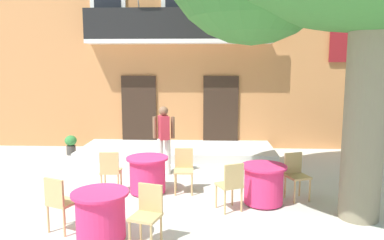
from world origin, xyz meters
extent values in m
plane|color=beige|center=(0.00, 0.00, 0.00)|extent=(120.00, 120.00, 0.00)
cube|color=#CC844C|center=(0.24, 7.00, 3.75)|extent=(13.00, 4.00, 7.50)
cube|color=#332319|center=(-1.06, 4.97, 1.15)|extent=(1.10, 0.08, 2.30)
cube|color=#332319|center=(1.54, 4.97, 1.15)|extent=(1.10, 0.08, 2.30)
cube|color=silver|center=(0.24, 4.67, 3.34)|extent=(5.60, 0.65, 0.12)
cube|color=black|center=(0.24, 4.38, 3.85)|extent=(5.60, 0.06, 0.90)
cylinder|color=#47423D|center=(-2.06, 4.70, 3.55)|extent=(0.27, 0.27, 0.30)
ellipsoid|color=#2D7533|center=(-2.06, 4.70, 3.86)|extent=(0.35, 0.35, 0.32)
cylinder|color=#995638|center=(-0.53, 4.70, 3.53)|extent=(0.36, 0.36, 0.25)
ellipsoid|color=#38843D|center=(-0.53, 4.70, 3.90)|extent=(0.46, 0.46, 0.50)
cylinder|color=#995638|center=(1.00, 4.70, 3.52)|extent=(0.33, 0.33, 0.25)
ellipsoid|color=#38843D|center=(1.00, 4.70, 3.81)|extent=(0.43, 0.43, 0.33)
cylinder|color=#995638|center=(2.54, 4.70, 3.53)|extent=(0.35, 0.35, 0.26)
ellipsoid|color=#2D7533|center=(2.54, 4.70, 3.85)|extent=(0.46, 0.46, 0.38)
cube|color=maroon|center=(5.11, 4.94, 4.12)|extent=(0.60, 0.06, 2.80)
cube|color=silver|center=(0.24, 3.96, 0.12)|extent=(5.61, 2.07, 0.25)
cylinder|color=#7F755B|center=(3.79, -0.47, 1.67)|extent=(0.67, 0.67, 3.34)
cylinder|color=#E52D66|center=(2.22, 0.12, 0.37)|extent=(0.74, 0.74, 0.68)
cylinder|color=#E52D66|center=(2.22, 0.12, 0.74)|extent=(0.86, 0.86, 0.04)
cylinder|color=#2D2823|center=(2.22, 0.12, 0.01)|extent=(0.44, 0.44, 0.03)
cylinder|color=tan|center=(3.14, 0.28, 0.23)|extent=(0.04, 0.04, 0.45)
cylinder|color=tan|center=(2.83, 0.16, 0.23)|extent=(0.04, 0.04, 0.45)
cylinder|color=tan|center=(3.02, 0.60, 0.23)|extent=(0.04, 0.04, 0.45)
cylinder|color=tan|center=(2.71, 0.48, 0.23)|extent=(0.04, 0.04, 0.45)
cube|color=tan|center=(2.93, 0.38, 0.47)|extent=(0.52, 0.52, 0.04)
cube|color=tan|center=(2.86, 0.55, 0.70)|extent=(0.37, 0.17, 0.42)
cylinder|color=tan|center=(1.32, -0.13, 0.23)|extent=(0.04, 0.04, 0.45)
cylinder|color=tan|center=(1.63, 0.02, 0.23)|extent=(0.04, 0.04, 0.45)
cylinder|color=tan|center=(1.47, -0.44, 0.23)|extent=(0.04, 0.04, 0.45)
cylinder|color=tan|center=(1.78, -0.29, 0.23)|extent=(0.04, 0.04, 0.45)
cube|color=tan|center=(1.55, -0.21, 0.47)|extent=(0.53, 0.53, 0.04)
cube|color=tan|center=(1.63, -0.37, 0.70)|extent=(0.36, 0.20, 0.42)
cylinder|color=#E52D66|center=(-0.09, 0.64, 0.37)|extent=(0.74, 0.74, 0.68)
cylinder|color=#E52D66|center=(-0.09, 0.64, 0.74)|extent=(0.86, 0.86, 0.04)
cylinder|color=#2D2823|center=(-0.09, 0.64, 0.01)|extent=(0.44, 0.44, 0.03)
cylinder|color=tan|center=(0.84, 0.51, 0.23)|extent=(0.04, 0.04, 0.45)
cylinder|color=tan|center=(0.50, 0.50, 0.23)|extent=(0.04, 0.04, 0.45)
cylinder|color=tan|center=(0.82, 0.85, 0.23)|extent=(0.04, 0.04, 0.45)
cylinder|color=tan|center=(0.48, 0.84, 0.23)|extent=(0.04, 0.04, 0.45)
cube|color=tan|center=(0.66, 0.68, 0.47)|extent=(0.42, 0.42, 0.04)
cube|color=tan|center=(0.65, 0.86, 0.70)|extent=(0.38, 0.06, 0.42)
cylinder|color=tan|center=(-1.02, 0.75, 0.23)|extent=(0.04, 0.04, 0.45)
cylinder|color=tan|center=(-0.68, 0.77, 0.23)|extent=(0.04, 0.04, 0.45)
cylinder|color=tan|center=(-1.00, 0.41, 0.23)|extent=(0.04, 0.04, 0.45)
cylinder|color=tan|center=(-0.66, 0.43, 0.23)|extent=(0.04, 0.04, 0.45)
cube|color=tan|center=(-0.84, 0.59, 0.47)|extent=(0.43, 0.43, 0.04)
cube|color=tan|center=(-0.83, 0.41, 0.70)|extent=(0.38, 0.07, 0.42)
cylinder|color=#E52D66|center=(-0.45, -1.51, 0.37)|extent=(0.74, 0.74, 0.68)
cylinder|color=#E52D66|center=(-0.45, -1.51, 0.74)|extent=(0.86, 0.86, 0.04)
cylinder|color=#2D2823|center=(-0.45, -1.51, 0.01)|extent=(0.44, 0.44, 0.03)
cylinder|color=tan|center=(-1.22, -0.99, 0.23)|extent=(0.04, 0.04, 0.45)
cylinder|color=tan|center=(-0.91, -1.12, 0.23)|extent=(0.04, 0.04, 0.45)
cylinder|color=tan|center=(-1.36, -1.30, 0.23)|extent=(0.04, 0.04, 0.45)
cylinder|color=tan|center=(-1.05, -1.43, 0.23)|extent=(0.04, 0.04, 0.45)
cube|color=tan|center=(-1.14, -1.21, 0.47)|extent=(0.53, 0.53, 0.04)
cube|color=tan|center=(-1.21, -1.37, 0.70)|extent=(0.36, 0.19, 0.42)
cylinder|color=tan|center=(0.38, -1.93, 0.23)|extent=(0.04, 0.04, 0.45)
cylinder|color=tan|center=(0.06, -1.84, 0.23)|extent=(0.04, 0.04, 0.45)
cylinder|color=tan|center=(0.48, -1.61, 0.23)|extent=(0.04, 0.04, 0.45)
cylinder|color=tan|center=(0.16, -1.51, 0.23)|extent=(0.04, 0.04, 0.45)
cube|color=tan|center=(0.27, -1.72, 0.47)|extent=(0.50, 0.50, 0.04)
cube|color=tan|center=(0.32, -1.55, 0.70)|extent=(0.38, 0.15, 0.42)
cylinder|color=#47423D|center=(-2.92, 3.88, 0.14)|extent=(0.27, 0.27, 0.27)
ellipsoid|color=#38843D|center=(-2.92, 3.88, 0.42)|extent=(0.35, 0.35, 0.31)
cylinder|color=silver|center=(0.00, 1.99, 0.44)|extent=(0.14, 0.14, 0.88)
cylinder|color=silver|center=(0.18, 1.99, 0.44)|extent=(0.14, 0.14, 0.88)
cube|color=#B72D3D|center=(0.09, 1.99, 1.16)|extent=(0.32, 0.39, 0.56)
sphere|color=brown|center=(0.09, 1.99, 1.56)|extent=(0.22, 0.22, 0.22)
cylinder|color=brown|center=(-0.13, 1.99, 1.16)|extent=(0.09, 0.09, 0.52)
cylinder|color=brown|center=(0.31, 1.99, 1.16)|extent=(0.09, 0.09, 0.52)
camera|label=1|loc=(1.19, -6.85, 2.65)|focal=35.18mm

